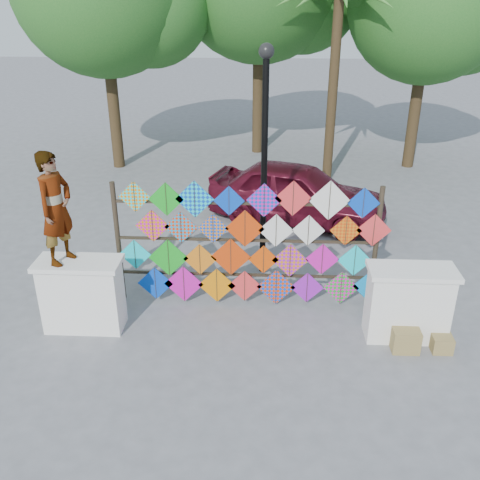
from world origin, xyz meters
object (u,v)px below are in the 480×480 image
(sedan, at_px, (297,193))
(vendor_woman, at_px, (56,208))
(kite_rack, at_px, (250,245))
(lamppost, at_px, (265,143))

(sedan, bearing_deg, vendor_woman, 158.86)
(kite_rack, relative_size, vendor_woman, 2.71)
(sedan, relative_size, lamppost, 0.98)
(vendor_woman, relative_size, lamppost, 0.41)
(kite_rack, distance_m, sedan, 4.12)
(kite_rack, bearing_deg, sedan, 75.49)
(sedan, distance_m, lamppost, 3.42)
(kite_rack, relative_size, sedan, 1.14)
(vendor_woman, distance_m, lamppost, 3.93)
(vendor_woman, height_order, lamppost, lamppost)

